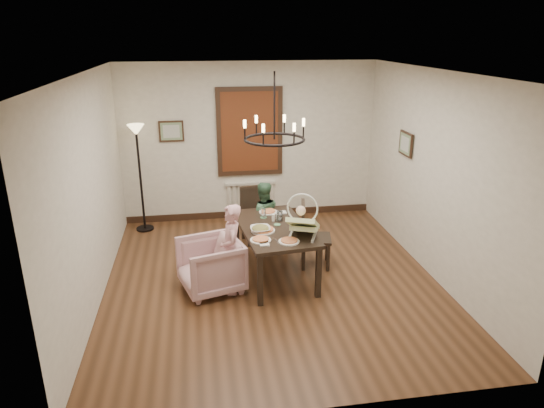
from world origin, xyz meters
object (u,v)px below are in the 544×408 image
object	(u,v)px
chair_far	(255,215)
floor_lamp	(141,180)
dining_table	(274,232)
seated_man	(263,223)
drinking_glass	(279,216)
chair_right	(316,235)
baby_bouncer	(303,222)
armchair	(211,265)
elderly_woman	(232,256)

from	to	relation	value
chair_far	floor_lamp	world-z (taller)	floor_lamp
dining_table	chair_far	xyz separation A→B (m)	(-0.11, 1.21, -0.21)
seated_man	drinking_glass	xyz separation A→B (m)	(0.15, -0.62, 0.34)
chair_right	baby_bouncer	world-z (taller)	baby_bouncer
dining_table	chair_right	bearing A→B (deg)	11.21
dining_table	baby_bouncer	xyz separation A→B (m)	(0.32, -0.38, 0.28)
chair_right	drinking_glass	xyz separation A→B (m)	(-0.55, -0.01, 0.32)
armchair	seated_man	xyz separation A→B (m)	(0.85, 1.08, 0.12)
elderly_woman	dining_table	bearing A→B (deg)	119.73
seated_man	drinking_glass	bearing A→B (deg)	101.15
floor_lamp	drinking_glass	bearing A→B (deg)	-41.60
chair_far	floor_lamp	xyz separation A→B (m)	(-1.84, 0.81, 0.45)
armchair	baby_bouncer	bearing A→B (deg)	68.83
chair_far	elderly_woman	distance (m)	1.65
chair_far	seated_man	size ratio (longest dim) A/B	0.96
dining_table	baby_bouncer	size ratio (longest dim) A/B	2.80
seated_man	floor_lamp	size ratio (longest dim) A/B	0.52
chair_right	chair_far	bearing A→B (deg)	48.69
armchair	drinking_glass	distance (m)	1.19
armchair	baby_bouncer	distance (m)	1.35
chair_right	baby_bouncer	bearing A→B (deg)	162.18
chair_right	seated_man	bearing A→B (deg)	60.59
chair_far	elderly_woman	xyz separation A→B (m)	(-0.51, -1.57, 0.05)
elderly_woman	baby_bouncer	world-z (taller)	baby_bouncer
armchair	seated_man	world-z (taller)	seated_man
armchair	baby_bouncer	world-z (taller)	baby_bouncer
chair_far	drinking_glass	distance (m)	1.10
dining_table	armchair	size ratio (longest dim) A/B	2.15
chair_far	baby_bouncer	world-z (taller)	baby_bouncer
chair_far	chair_right	distance (m)	1.26
drinking_glass	chair_far	bearing A→B (deg)	101.79
dining_table	drinking_glass	size ratio (longest dim) A/B	11.90
dining_table	chair_right	xyz separation A→B (m)	(0.65, 0.20, -0.17)
drinking_glass	floor_lamp	bearing A→B (deg)	138.40
chair_far	floor_lamp	bearing A→B (deg)	145.67
armchair	elderly_woman	xyz separation A→B (m)	(0.27, -0.09, 0.15)
armchair	dining_table	bearing A→B (deg)	90.65
chair_far	drinking_glass	bearing A→B (deg)	-88.94
chair_right	baby_bouncer	distance (m)	0.80
chair_right	baby_bouncer	size ratio (longest dim) A/B	1.64
dining_table	baby_bouncer	world-z (taller)	baby_bouncer
seated_man	drinking_glass	size ratio (longest dim) A/B	6.69
armchair	floor_lamp	distance (m)	2.58
elderly_woman	floor_lamp	distance (m)	2.75
dining_table	seated_man	distance (m)	0.83
dining_table	floor_lamp	size ratio (longest dim) A/B	0.93
armchair	elderly_woman	size ratio (longest dim) A/B	0.78
drinking_glass	dining_table	bearing A→B (deg)	-117.65
baby_bouncer	seated_man	bearing A→B (deg)	128.85
armchair	baby_bouncer	size ratio (longest dim) A/B	1.30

